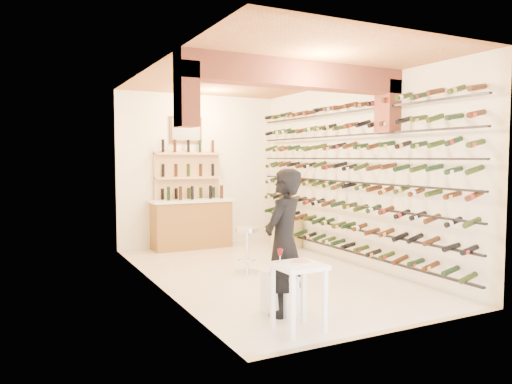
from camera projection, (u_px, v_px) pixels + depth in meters
ground at (264, 273)px, 7.94m from camera, size 6.00×6.00×0.00m
room_shell at (272, 133)px, 7.55m from camera, size 3.52×6.02×3.21m
wine_rack at (342, 176)px, 8.52m from camera, size 0.32×5.70×2.56m
back_counter at (192, 222)px, 10.12m from camera, size 1.70×0.62×1.29m
back_shelving at (188, 191)px, 10.29m from camera, size 1.40×0.31×2.73m
tasting_table at (298, 276)px, 5.28m from camera, size 0.52×0.52×0.89m
white_stool at (284, 291)px, 5.96m from camera, size 0.53×0.53×0.51m
person at (284, 242)px, 5.78m from camera, size 0.76×0.70×1.74m
chrome_barstool at (247, 247)px, 7.93m from camera, size 0.39×0.39×0.75m
crate_lower at (287, 241)px, 10.05m from camera, size 0.61×0.49×0.32m
crate_upper at (287, 226)px, 10.03m from camera, size 0.56×0.41×0.31m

